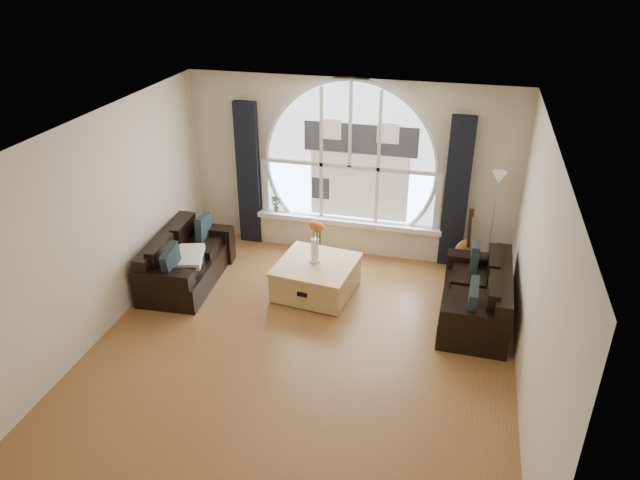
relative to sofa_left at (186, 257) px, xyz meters
The scene contains 21 objects.
ground 2.36m from the sofa_left, 29.36° to the right, with size 5.00×5.50×0.01m, color brown.
ceiling 3.27m from the sofa_left, 29.36° to the right, with size 5.00×5.50×0.01m, color silver.
wall_back 2.76m from the sofa_left, 38.41° to the left, with size 5.00×0.01×2.70m, color beige.
wall_front 4.49m from the sofa_left, 62.46° to the right, with size 5.00×0.01×2.70m, color beige.
wall_left 1.56m from the sofa_left, 112.43° to the right, with size 0.01×5.50×2.70m, color beige.
wall_right 4.77m from the sofa_left, 14.15° to the right, with size 0.01×5.50×2.70m, color beige.
attic_slope 4.79m from the sofa_left, 15.10° to the right, with size 0.92×5.50×0.72m, color silver.
arched_window 2.85m from the sofa_left, 37.88° to the left, with size 2.60×0.06×2.15m, color silver.
window_sill 2.53m from the sofa_left, 36.63° to the left, with size 2.90×0.22×0.08m, color white.
window_frame 2.83m from the sofa_left, 37.35° to the left, with size 2.76×0.08×2.15m, color white.
neighbor_house 2.90m from the sofa_left, 35.66° to the left, with size 1.70×0.02×1.50m, color silver.
curtain_left 1.72m from the sofa_left, 73.93° to the left, with size 0.35×0.12×2.30m, color black.
curtain_right 3.99m from the sofa_left, 22.30° to the left, with size 0.35×0.12×2.30m, color black.
sofa_left is the anchor object (origin of this frame).
sofa_right 4.02m from the sofa_left, ahead, with size 0.82×1.65×0.73m, color black.
coffee_chest 1.88m from the sofa_left, ahead, with size 1.04×1.04×0.51m, color tan.
throw_blanket 0.20m from the sofa_left, 77.72° to the right, with size 0.55×0.55×0.10m, color silver.
vase_flowers 1.91m from the sofa_left, ahead, with size 0.24×0.24×0.70m, color white.
floor_lamp 4.40m from the sofa_left, 17.49° to the left, with size 0.24×0.24×1.60m, color #B2B2B2.
guitar 4.09m from the sofa_left, 18.72° to the left, with size 0.36×0.24×1.06m, color brown.
potted_plant 1.76m from the sofa_left, 60.48° to the left, with size 0.15×0.10×0.28m, color #1E6023.
Camera 1 is at (1.65, -5.56, 4.45)m, focal length 33.26 mm.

